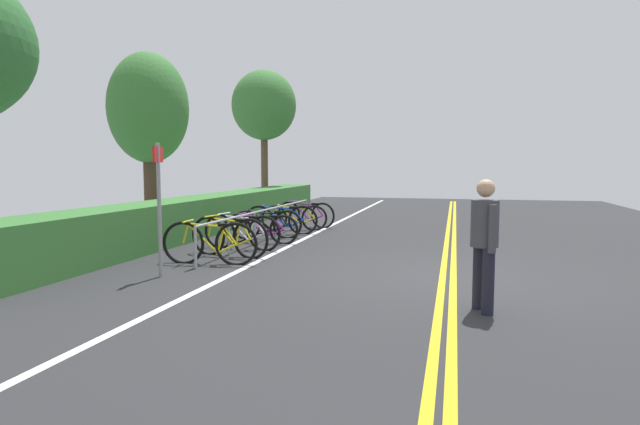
{
  "coord_description": "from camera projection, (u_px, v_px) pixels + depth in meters",
  "views": [
    {
      "loc": [
        -8.42,
        -0.08,
        1.73
      ],
      "look_at": [
        1.8,
        2.51,
        0.78
      ],
      "focal_mm": 30.0,
      "sensor_mm": 36.0,
      "label": 1
    }
  ],
  "objects": [
    {
      "name": "hedge_backdrop",
      "position": [
        211.0,
        213.0,
        14.06
      ],
      "size": [
        15.76,
        1.13,
        0.92
      ],
      "primitive_type": "cube",
      "color": "#387533",
      "rests_on": "ground_plane"
    },
    {
      "name": "ground_plane",
      "position": [
        448.0,
        278.0,
        8.31
      ],
      "size": [
        38.49,
        13.63,
        0.05
      ],
      "primitive_type": "cube",
      "color": "#2B2B2D"
    },
    {
      "name": "sign_post_near",
      "position": [
        159.0,
        196.0,
        8.16
      ],
      "size": [
        0.36,
        0.1,
        2.06
      ],
      "color": "gray",
      "rests_on": "ground_plane"
    },
    {
      "name": "bicycle_4",
      "position": [
        267.0,
        224.0,
        12.53
      ],
      "size": [
        0.66,
        1.57,
        0.71
      ],
      "color": "black",
      "rests_on": "ground_plane"
    },
    {
      "name": "bike_rack",
      "position": [
        265.0,
        217.0,
        12.1
      ],
      "size": [
        6.81,
        0.05,
        0.73
      ],
      "color": "#9EA0A5",
      "rests_on": "ground_plane"
    },
    {
      "name": "bicycle_5",
      "position": [
        281.0,
        220.0,
        13.28
      ],
      "size": [
        0.56,
        1.81,
        0.76
      ],
      "color": "black",
      "rests_on": "ground_plane"
    },
    {
      "name": "pedestrian",
      "position": [
        484.0,
        237.0,
        6.23
      ],
      "size": [
        0.46,
        0.32,
        1.56
      ],
      "color": "#1E1E2D",
      "rests_on": "ground_plane"
    },
    {
      "name": "centre_line_yellow_outer",
      "position": [
        443.0,
        276.0,
        8.32
      ],
      "size": [
        34.64,
        0.1,
        0.0
      ],
      "primitive_type": "cube",
      "color": "gold",
      "rests_on": "ground_plane"
    },
    {
      "name": "bicycle_1",
      "position": [
        229.0,
        237.0,
        10.07
      ],
      "size": [
        0.51,
        1.71,
        0.79
      ],
      "color": "black",
      "rests_on": "ground_plane"
    },
    {
      "name": "bike_lane_stripe_white",
      "position": [
        248.0,
        266.0,
        9.12
      ],
      "size": [
        34.64,
        0.12,
        0.0
      ],
      "primitive_type": "cube",
      "color": "white",
      "rests_on": "ground_plane"
    },
    {
      "name": "bicycle_2",
      "position": [
        242.0,
        232.0,
        10.93
      ],
      "size": [
        0.46,
        1.77,
        0.76
      ],
      "color": "black",
      "rests_on": "ground_plane"
    },
    {
      "name": "tree_far_right",
      "position": [
        264.0,
        106.0,
        20.29
      ],
      "size": [
        2.45,
        2.45,
        5.3
      ],
      "color": "brown",
      "rests_on": "ground_plane"
    },
    {
      "name": "bicycle_0",
      "position": [
        210.0,
        243.0,
        9.28
      ],
      "size": [
        0.46,
        1.73,
        0.79
      ],
      "color": "black",
      "rests_on": "ground_plane"
    },
    {
      "name": "bicycle_6",
      "position": [
        294.0,
        218.0,
        14.08
      ],
      "size": [
        0.56,
        1.71,
        0.71
      ],
      "color": "black",
      "rests_on": "ground_plane"
    },
    {
      "name": "tree_mid",
      "position": [
        148.0,
        109.0,
        13.77
      ],
      "size": [
        2.06,
        2.06,
        4.6
      ],
      "color": "#473323",
      "rests_on": "ground_plane"
    },
    {
      "name": "bicycle_7",
      "position": [
        306.0,
        214.0,
        14.84
      ],
      "size": [
        0.57,
        1.77,
        0.74
      ],
      "color": "black",
      "rests_on": "ground_plane"
    },
    {
      "name": "bicycle_3",
      "position": [
        260.0,
        229.0,
        11.77
      ],
      "size": [
        0.46,
        1.75,
        0.69
      ],
      "color": "black",
      "rests_on": "ground_plane"
    },
    {
      "name": "centre_line_yellow_inner",
      "position": [
        453.0,
        276.0,
        8.28
      ],
      "size": [
        34.64,
        0.1,
        0.0
      ],
      "primitive_type": "cube",
      "color": "gold",
      "rests_on": "ground_plane"
    }
  ]
}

